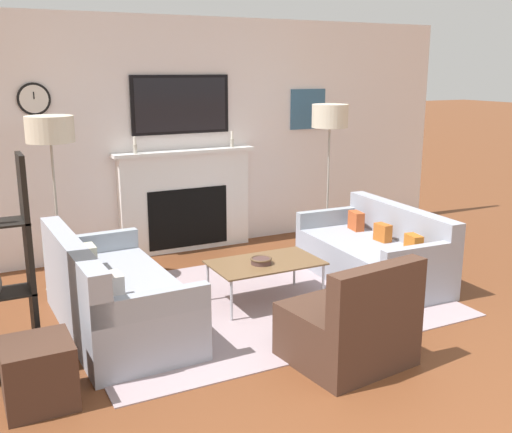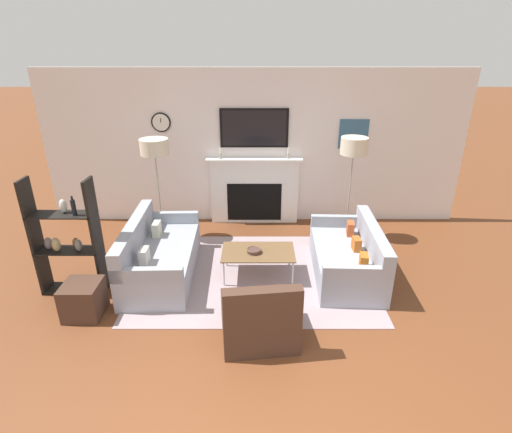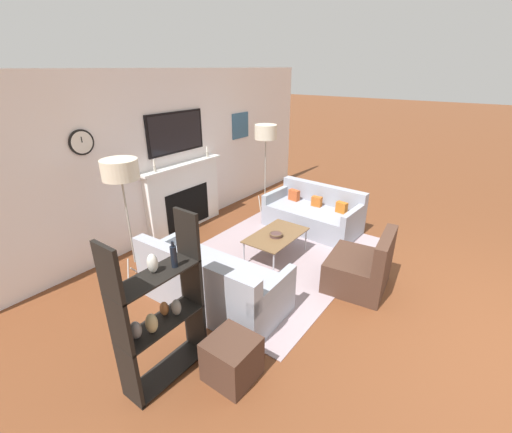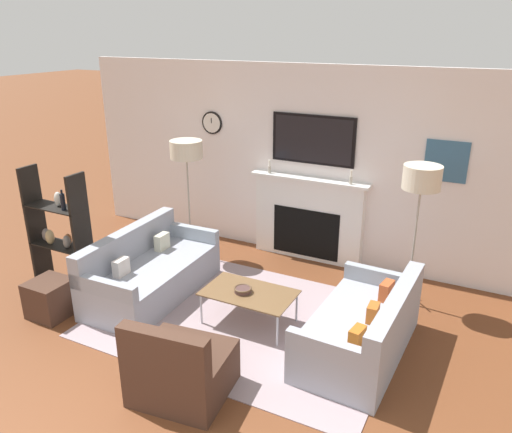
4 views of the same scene
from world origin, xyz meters
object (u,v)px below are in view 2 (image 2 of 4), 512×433
Objects in this scene: couch_right at (349,258)px; ottoman at (84,299)px; armchair at (260,319)px; decorative_bowl at (254,250)px; floor_lamp_left at (155,148)px; coffee_table at (258,253)px; floor_lamp_right at (354,147)px; shelf_unit at (67,240)px; couch_left at (159,257)px.

couch_right reaches higher than ottoman.
decorative_bowl is (-0.07, 1.29, 0.15)m from armchair.
floor_lamp_left reaches higher than ottoman.
coffee_table is (-1.28, -0.03, 0.10)m from couch_right.
coffee_table is 5.09× the size of decorative_bowl.
couch_right is at bearing -22.80° from floor_lamp_left.
armchair is 3.30m from floor_lamp_left.
floor_lamp_right is (0.22, 1.22, 1.29)m from couch_right.
coffee_table is 2.37m from floor_lamp_left.
shelf_unit is (-2.46, 0.97, 0.47)m from armchair.
decorative_bowl is at bearing 92.91° from armchair.
coffee_table is at bearing -37.63° from floor_lamp_left.
shelf_unit reaches higher than armchair.
couch_right is at bearing -0.01° from couch_left.
coffee_table is 2.51m from shelf_unit.
floor_lamp_right is 3.94× the size of ottoman.
floor_lamp_left is (-2.91, 1.22, 1.28)m from couch_right.
ottoman is (-0.71, -0.92, -0.07)m from couch_left.
floor_lamp_right is 4.41m from ottoman.
decorative_bowl is 0.45× the size of ottoman.
armchair is 1.30m from decorative_bowl.
floor_lamp_right reaches higher than decorative_bowl.
floor_lamp_left is at bearing 122.34° from armchair.
decorative_bowl is (-1.34, -0.06, 0.16)m from couch_right.
couch_right is 1.35m from decorative_bowl.
ottoman is at bearing -157.28° from coffee_table.
floor_lamp_right reaches higher than shelf_unit.
armchair reaches higher than decorative_bowl.
decorative_bowl is (1.35, -0.06, 0.14)m from couch_left.
decorative_bowl is at bearing -140.62° from floor_lamp_right.
ottoman is (0.34, -0.53, -0.53)m from shelf_unit.
couch_left reaches higher than decorative_bowl.
ottoman is at bearing -157.43° from decorative_bowl.
floor_lamp_left reaches higher than couch_left.
decorative_bowl is 2.32m from floor_lamp_right.
decorative_bowl is at bearing 7.70° from shelf_unit.
decorative_bowl reaches higher than coffee_table.
ottoman is at bearing -57.65° from shelf_unit.
couch_left is 1.35m from decorative_bowl.
couch_right is at bearing 5.87° from shelf_unit.
shelf_unit is at bearing 122.35° from ottoman.
couch_left is at bearing 52.23° from ottoman.
floor_lamp_left reaches higher than decorative_bowl.
coffee_table is 0.59× the size of floor_lamp_left.
coffee_table is (1.41, -0.03, 0.08)m from couch_left.
armchair is 1.33m from coffee_table.
shelf_unit is 3.58× the size of ottoman.
couch_left is 1.41m from coffee_table.
floor_lamp_right is at bearing 30.57° from ottoman.
coffee_table is at bearing -1.23° from couch_left.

